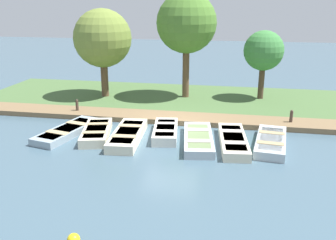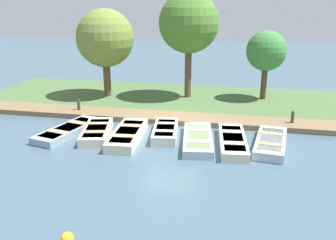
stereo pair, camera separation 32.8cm
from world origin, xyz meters
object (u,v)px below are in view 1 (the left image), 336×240
park_tree_far_left (103,39)px  park_tree_center (264,51)px  rowboat_0 (68,131)px  rowboat_2 (128,135)px  rowboat_5 (233,141)px  mooring_post_near (77,107)px  rowboat_3 (165,131)px  buoy (74,240)px  mooring_post_far (291,118)px  rowboat_1 (97,132)px  park_tree_left (187,23)px  rowboat_6 (271,142)px  rowboat_4 (198,139)px

park_tree_far_left → park_tree_center: size_ratio=1.29×
rowboat_0 → rowboat_2: bearing=100.5°
park_tree_far_left → rowboat_5: bearing=50.7°
rowboat_0 → park_tree_center: size_ratio=0.92×
mooring_post_near → rowboat_3: bearing=65.9°
rowboat_0 → rowboat_3: bearing=111.1°
rowboat_0 → rowboat_2: rowboat_2 is taller
park_tree_far_left → rowboat_0: bearing=4.6°
rowboat_5 → buoy: bearing=-32.5°
mooring_post_near → buoy: bearing=23.0°
rowboat_5 → mooring_post_far: mooring_post_far is taller
rowboat_1 → park_tree_far_left: 7.38m
mooring_post_near → mooring_post_far: (0.00, 10.50, 0.00)m
rowboat_5 → park_tree_left: park_tree_left is taller
rowboat_3 → rowboat_0: bearing=-90.3°
park_tree_center → mooring_post_far: bearing=14.4°
rowboat_0 → rowboat_5: rowboat_5 is taller
rowboat_1 → buoy: rowboat_1 is taller
rowboat_0 → park_tree_center: (-7.39, 8.56, 2.73)m
mooring_post_near → rowboat_6: bearing=74.4°
rowboat_2 → rowboat_5: (-0.16, 4.39, -0.01)m
mooring_post_far → mooring_post_near: bearing=-90.0°
buoy → park_tree_left: bearing=177.2°
buoy → rowboat_4: bearing=163.1°
rowboat_6 → rowboat_1: bearing=-81.5°
rowboat_5 → rowboat_6: rowboat_5 is taller
park_tree_center → rowboat_1: bearing=-44.3°
rowboat_0 → rowboat_1: rowboat_1 is taller
rowboat_2 → rowboat_6: rowboat_2 is taller
rowboat_2 → mooring_post_near: size_ratio=4.32×
mooring_post_near → park_tree_center: park_tree_center is taller
rowboat_4 → mooring_post_far: size_ratio=4.42×
rowboat_1 → mooring_post_near: bearing=-157.0°
mooring_post_near → park_tree_center: size_ratio=0.20×
mooring_post_far → buoy: (10.11, -6.20, -0.26)m
buoy → park_tree_left: (-14.26, 0.70, 4.22)m
rowboat_3 → buoy: 7.90m
buoy → park_tree_far_left: bearing=-163.5°
rowboat_2 → rowboat_4: rowboat_2 is taller
rowboat_1 → park_tree_left: 8.65m
rowboat_2 → rowboat_3: bearing=111.4°
rowboat_1 → rowboat_4: size_ratio=0.86×
rowboat_2 → park_tree_left: bearing=163.9°
rowboat_0 → mooring_post_far: (-2.83, 9.73, 0.25)m
rowboat_0 → mooring_post_near: bearing=-151.3°
rowboat_0 → park_tree_far_left: size_ratio=0.71×
rowboat_4 → rowboat_6: bearing=85.7°
rowboat_3 → mooring_post_far: size_ratio=3.42×
rowboat_3 → park_tree_left: (-6.40, -0.02, 4.17)m
rowboat_5 → mooring_post_near: 8.42m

